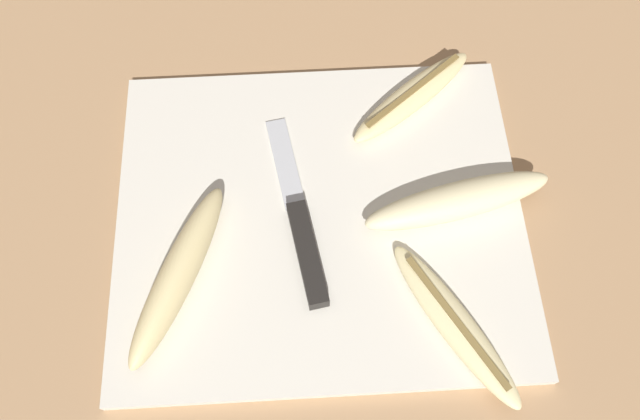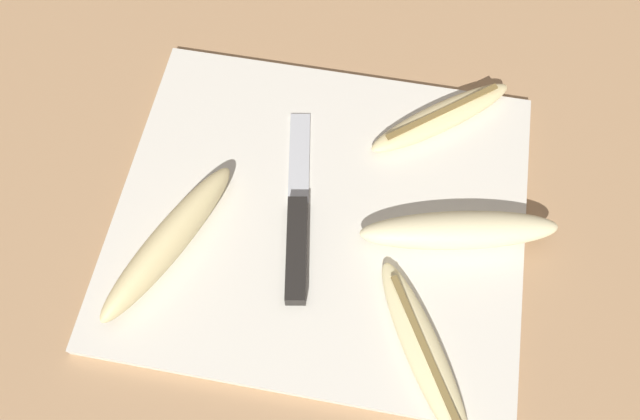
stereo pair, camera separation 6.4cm
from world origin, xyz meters
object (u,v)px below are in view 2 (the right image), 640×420
knife (297,234)px  banana_soft_right (424,352)px  banana_ripe_center (441,117)px  banana_cream_curved (459,226)px  banana_mellow_near (168,241)px

knife → banana_soft_right: (0.14, -0.10, 0.00)m
knife → banana_ripe_center: banana_ripe_center is taller
banana_ripe_center → banana_cream_curved: 0.13m
banana_cream_curved → banana_mellow_near: 0.29m
knife → banana_cream_curved: 0.16m
banana_ripe_center → knife: bearing=-128.1°
banana_ripe_center → banana_cream_curved: banana_cream_curved is taller
banana_cream_curved → knife: bearing=-167.9°
knife → banana_mellow_near: bearing=-174.2°
banana_soft_right → banana_mellow_near: banana_mellow_near is taller
banana_ripe_center → banana_mellow_near: size_ratio=0.82×
banana_soft_right → banana_mellow_near: 0.27m
banana_soft_right → banana_cream_curved: (0.02, 0.13, 0.01)m
knife → banana_mellow_near: banana_mellow_near is taller
banana_soft_right → banana_cream_curved: size_ratio=0.88×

